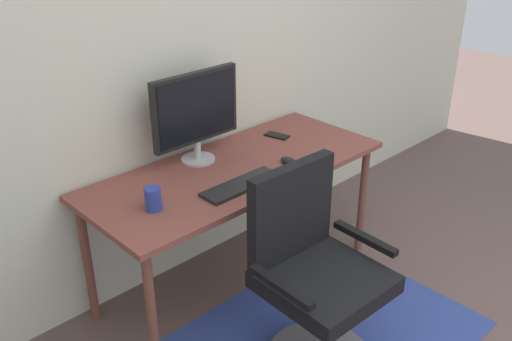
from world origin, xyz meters
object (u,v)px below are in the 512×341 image
Objects in this scene: computer_mouse at (289,161)px; office_chair at (314,286)px; desk at (237,178)px; monitor at (196,111)px; keyboard at (242,185)px; coffee_cup at (153,199)px; cell_phone at (277,136)px.

office_chair reaches higher than computer_mouse.
desk is at bearing 79.06° from office_chair.
monitor reaches higher than office_chair.
keyboard is at bearing -125.80° from desk.
coffee_cup is (-0.56, -0.07, 0.12)m from desk.
desk is 1.68× the size of office_chair.
keyboard is 4.13× the size of computer_mouse.
coffee_cup reaches higher than computer_mouse.
keyboard is at bearing -177.11° from computer_mouse.
coffee_cup reaches higher than cell_phone.
keyboard is at bearing -164.45° from cell_phone.
desk is 0.24m from keyboard.
monitor is 0.54× the size of office_chair.
desk is at bearing -64.26° from monitor.
office_chair is at bearing -56.70° from coffee_cup.
monitor reaches higher than cell_phone.
monitor is 1.21× the size of keyboard.
coffee_cup is 0.77× the size of cell_phone.
cell_phone is (0.44, 0.14, 0.07)m from desk.
coffee_cup is at bearing 125.41° from office_chair.
keyboard is 0.59m from office_chair.
desk is 0.29m from computer_mouse.
computer_mouse is (0.22, -0.16, 0.08)m from desk.
office_chair reaches higher than cell_phone.
computer_mouse is 0.37m from cell_phone.
computer_mouse is at bearing 2.89° from keyboard.
cell_phone is at bearing 29.27° from keyboard.
monitor is at bearing 87.99° from office_chair.
office_chair is (-0.60, -0.82, -0.30)m from cell_phone.
office_chair is at bearing -103.05° from desk.
computer_mouse reaches higher than cell_phone.
monitor is at bearing 30.01° from coffee_cup.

